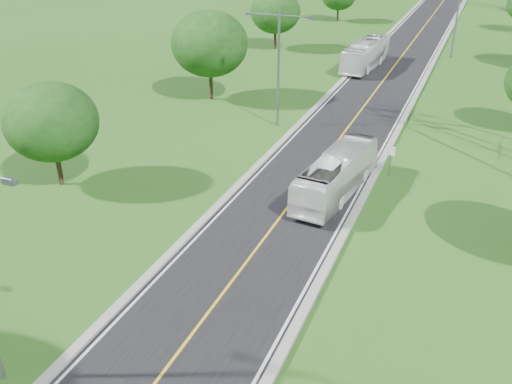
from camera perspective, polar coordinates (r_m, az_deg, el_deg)
ground at (r=63.78m, az=12.05°, el=10.06°), size 260.00×260.00×0.00m
road at (r=69.49m, az=13.03°, el=11.33°), size 8.00×150.00×0.06m
curb_left at (r=70.23m, az=9.57°, el=11.87°), size 0.50×150.00×0.22m
curb_right at (r=68.96m, az=16.56°, el=10.88°), size 0.50×150.00×0.22m
speed_limit_sign at (r=41.91m, az=13.35°, el=3.52°), size 0.55×0.09×2.40m
streetlight_mid_left at (r=49.67m, az=2.27°, el=13.09°), size 5.90×0.25×10.00m
streetlight_far_right at (r=79.42m, az=19.54°, el=16.77°), size 5.90×0.25×10.00m
tree_lb at (r=40.86m, az=-19.79°, el=6.63°), size 6.30×6.30×7.33m
tree_lc at (r=57.71m, az=-4.67°, el=14.56°), size 7.56×7.56×8.79m
tree_ld at (r=80.31m, az=1.96°, el=17.56°), size 6.72×6.72×7.82m
bus_outbound at (r=38.55m, az=8.08°, el=1.76°), size 3.57×10.56×2.88m
bus_inbound at (r=71.75m, az=10.93°, el=13.37°), size 3.67×11.88×3.26m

